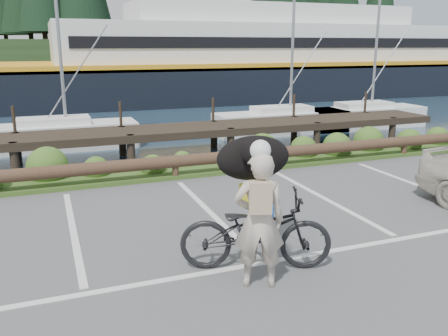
% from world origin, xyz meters
% --- Properties ---
extents(ground, '(72.00, 72.00, 0.00)m').
position_xyz_m(ground, '(0.00, 0.00, 0.00)').
color(ground, '#4C4C4E').
extents(harbor_backdrop, '(170.00, 160.00, 30.00)m').
position_xyz_m(harbor_backdrop, '(0.40, 78.42, -0.00)').
color(harbor_backdrop, '#1B2F42').
rests_on(harbor_backdrop, ground).
extents(vegetation_strip, '(34.00, 1.60, 0.10)m').
position_xyz_m(vegetation_strip, '(0.00, 5.30, 0.05)').
color(vegetation_strip, '#3D5B21').
rests_on(vegetation_strip, ground).
extents(log_rail, '(32.00, 0.30, 0.60)m').
position_xyz_m(log_rail, '(0.00, 4.60, 0.00)').
color(log_rail, '#443021').
rests_on(log_rail, ground).
extents(bicycle, '(2.35, 1.49, 1.16)m').
position_xyz_m(bicycle, '(-0.16, -0.49, 0.58)').
color(bicycle, black).
rests_on(bicycle, ground).
extents(cyclist, '(0.80, 0.66, 1.88)m').
position_xyz_m(cyclist, '(-0.34, -0.97, 0.94)').
color(cyclist, beige).
rests_on(cyclist, ground).
extents(dog, '(0.97, 1.34, 0.70)m').
position_xyz_m(dog, '(0.09, 0.18, 1.51)').
color(dog, black).
rests_on(dog, bicycle).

